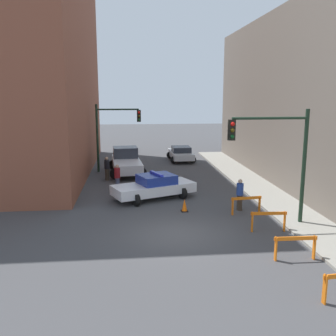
# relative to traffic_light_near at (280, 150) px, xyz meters

# --- Properties ---
(ground_plane) EXTENTS (120.00, 120.00, 0.00)m
(ground_plane) POSITION_rel_traffic_light_near_xyz_m (-4.73, -0.69, -3.53)
(ground_plane) COLOR #424244
(sidewalk_right) EXTENTS (2.40, 44.00, 0.12)m
(sidewalk_right) POSITION_rel_traffic_light_near_xyz_m (1.47, -0.69, -3.47)
(sidewalk_right) COLOR gray
(sidewalk_right) RESTS_ON ground_plane
(traffic_light_near) EXTENTS (3.64, 0.35, 5.20)m
(traffic_light_near) POSITION_rel_traffic_light_near_xyz_m (0.00, 0.00, 0.00)
(traffic_light_near) COLOR black
(traffic_light_near) RESTS_ON sidewalk_right
(traffic_light_far) EXTENTS (3.44, 0.35, 5.20)m
(traffic_light_far) POSITION_rel_traffic_light_near_xyz_m (-8.03, 13.07, -0.13)
(traffic_light_far) COLOR black
(traffic_light_far) RESTS_ON ground_plane
(police_car) EXTENTS (5.05, 3.50, 1.52)m
(police_car) POSITION_rel_traffic_light_near_xyz_m (-5.29, 5.03, -2.81)
(police_car) COLOR white
(police_car) RESTS_ON ground_plane
(white_truck) EXTENTS (2.92, 5.54, 1.90)m
(white_truck) POSITION_rel_traffic_light_near_xyz_m (-6.96, 12.31, -2.62)
(white_truck) COLOR silver
(white_truck) RESTS_ON ground_plane
(parked_car_near) EXTENTS (2.34, 4.34, 1.31)m
(parked_car_near) POSITION_rel_traffic_light_near_xyz_m (-2.08, 17.27, -2.86)
(parked_car_near) COLOR silver
(parked_car_near) RESTS_ON ground_plane
(pedestrian_crossing) EXTENTS (0.39, 0.39, 1.66)m
(pedestrian_crossing) POSITION_rel_traffic_light_near_xyz_m (-7.48, 7.08, -2.67)
(pedestrian_crossing) COLOR #474C66
(pedestrian_crossing) RESTS_ON ground_plane
(pedestrian_corner) EXTENTS (0.46, 0.46, 1.66)m
(pedestrian_corner) POSITION_rel_traffic_light_near_xyz_m (-8.28, 10.05, -2.67)
(pedestrian_corner) COLOR #382D23
(pedestrian_corner) RESTS_ON ground_plane
(pedestrian_sidewalk) EXTENTS (0.38, 0.38, 1.66)m
(pedestrian_sidewalk) POSITION_rel_traffic_light_near_xyz_m (-1.03, 2.37, -2.67)
(pedestrian_sidewalk) COLOR #382D23
(pedestrian_sidewalk) RESTS_ON ground_plane
(barrier_mid) EXTENTS (1.60, 0.20, 0.90)m
(barrier_mid) POSITION_rel_traffic_light_near_xyz_m (-0.73, -3.65, -2.91)
(barrier_mid) COLOR orange
(barrier_mid) RESTS_ON ground_plane
(barrier_back) EXTENTS (1.60, 0.25, 0.90)m
(barrier_back) POSITION_rel_traffic_light_near_xyz_m (-0.65, -0.76, -2.91)
(barrier_back) COLOR orange
(barrier_back) RESTS_ON ground_plane
(barrier_corner) EXTENTS (1.60, 0.31, 0.90)m
(barrier_corner) POSITION_rel_traffic_light_near_xyz_m (-0.88, 1.71, -2.91)
(barrier_corner) COLOR orange
(barrier_corner) RESTS_ON ground_plane
(traffic_cone) EXTENTS (0.36, 0.36, 0.66)m
(traffic_cone) POSITION_rel_traffic_light_near_xyz_m (-3.91, 2.46, -3.21)
(traffic_cone) COLOR black
(traffic_cone) RESTS_ON ground_plane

